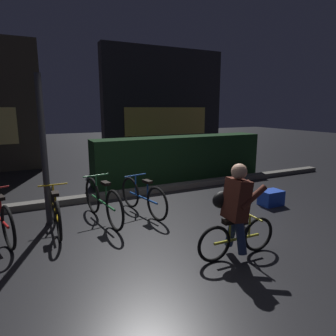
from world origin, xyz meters
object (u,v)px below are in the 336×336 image
(street_post, at_px, (44,152))
(parked_bike_center_left, at_px, (56,211))
(traffic_cone_near, at_px, (237,205))
(cyclist, at_px, (235,211))
(parked_bike_left_mid, at_px, (0,217))
(traffic_cone_far, at_px, (240,189))
(blue_crate, at_px, (271,198))
(parked_bike_right_mid, at_px, (143,197))
(parked_bike_center_right, at_px, (103,201))

(street_post, distance_m, parked_bike_center_left, 0.96)
(traffic_cone_near, bearing_deg, street_post, 155.84)
(street_post, height_order, cyclist, street_post)
(parked_bike_left_mid, xyz_separation_m, parked_bike_center_left, (0.78, -0.01, -0.02))
(street_post, xyz_separation_m, parked_bike_center_left, (0.09, -0.29, -0.91))
(traffic_cone_far, height_order, blue_crate, traffic_cone_far)
(parked_bike_left_mid, relative_size, parked_bike_right_mid, 1.04)
(blue_crate, bearing_deg, parked_bike_right_mid, 164.77)
(parked_bike_center_right, height_order, traffic_cone_near, parked_bike_center_right)
(street_post, xyz_separation_m, parked_bike_left_mid, (-0.70, -0.29, -0.89))
(traffic_cone_far, bearing_deg, parked_bike_center_left, 177.13)
(blue_crate, bearing_deg, street_post, 167.59)
(parked_bike_right_mid, distance_m, cyclist, 2.10)
(street_post, bearing_deg, cyclist, -47.00)
(parked_bike_left_mid, bearing_deg, traffic_cone_near, -121.61)
(parked_bike_center_right, relative_size, blue_crate, 3.75)
(parked_bike_center_right, xyz_separation_m, cyclist, (1.24, -1.99, 0.28))
(cyclist, bearing_deg, parked_bike_center_left, 137.42)
(street_post, height_order, traffic_cone_near, street_post)
(street_post, relative_size, parked_bike_left_mid, 1.60)
(parked_bike_left_mid, bearing_deg, parked_bike_right_mid, -104.26)
(parked_bike_center_left, distance_m, blue_crate, 4.05)
(traffic_cone_near, xyz_separation_m, cyclist, (-0.81, -0.94, 0.33))
(traffic_cone_near, relative_size, traffic_cone_far, 1.09)
(traffic_cone_far, xyz_separation_m, cyclist, (-1.55, -1.77, 0.36))
(parked_bike_right_mid, distance_m, traffic_cone_near, 1.69)
(parked_bike_center_left, relative_size, traffic_cone_near, 2.43)
(parked_bike_right_mid, bearing_deg, traffic_cone_far, -108.87)
(parked_bike_left_mid, bearing_deg, parked_bike_center_right, -104.70)
(street_post, bearing_deg, blue_crate, -12.41)
(parked_bike_center_right, bearing_deg, parked_bike_center_left, 84.81)
(parked_bike_center_right, height_order, blue_crate, parked_bike_center_right)
(traffic_cone_far, bearing_deg, parked_bike_center_right, 175.57)
(street_post, relative_size, traffic_cone_near, 3.97)
(parked_bike_left_mid, xyz_separation_m, parked_bike_right_mid, (2.30, 0.07, -0.02))
(street_post, relative_size, parked_bike_center_right, 1.48)
(street_post, xyz_separation_m, cyclist, (2.09, -2.24, -0.60))
(parked_bike_left_mid, bearing_deg, street_post, -83.45)
(parked_bike_center_right, distance_m, traffic_cone_near, 2.30)
(street_post, distance_m, traffic_cone_near, 3.31)
(traffic_cone_near, bearing_deg, parked_bike_center_left, 160.32)
(parked_bike_center_left, relative_size, parked_bike_center_right, 0.91)
(street_post, height_order, parked_bike_center_left, street_post)
(traffic_cone_near, height_order, cyclist, cyclist)
(blue_crate, distance_m, cyclist, 2.45)
(traffic_cone_far, relative_size, cyclist, 0.45)
(parked_bike_center_right, height_order, parked_bike_right_mid, parked_bike_center_right)
(parked_bike_center_left, bearing_deg, parked_bike_left_mid, 90.31)
(traffic_cone_near, bearing_deg, cyclist, -130.60)
(traffic_cone_near, height_order, traffic_cone_far, traffic_cone_near)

